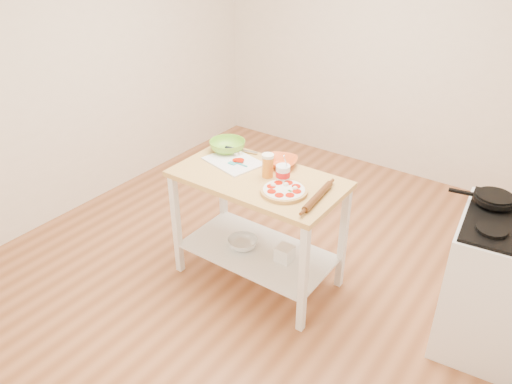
{
  "coord_description": "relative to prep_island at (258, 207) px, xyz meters",
  "views": [
    {
      "loc": [
        1.84,
        -2.67,
        2.55
      ],
      "look_at": [
        0.09,
        -0.22,
        0.82
      ],
      "focal_mm": 35.0,
      "sensor_mm": 36.0,
      "label": 1
    }
  ],
  "objects": [
    {
      "name": "yogurt_tub",
      "position": [
        0.18,
        0.05,
        0.31
      ],
      "size": [
        0.1,
        0.1,
        0.21
      ],
      "color": "white",
      "rests_on": "prep_island"
    },
    {
      "name": "prep_island",
      "position": [
        0.0,
        0.0,
        0.0
      ],
      "size": [
        1.22,
        0.67,
        0.9
      ],
      "rotation": [
        0.0,
        0.0,
        0.0
      ],
      "color": "tan",
      "rests_on": "ground"
    },
    {
      "name": "orange_bowl",
      "position": [
        0.04,
        0.24,
        0.28
      ],
      "size": [
        0.29,
        0.29,
        0.06
      ],
      "primitive_type": "imported",
      "rotation": [
        0.0,
        0.0,
        0.3
      ],
      "color": "#D5521D",
      "rests_on": "prep_island"
    },
    {
      "name": "shelf_glass_bowl",
      "position": [
        -0.12,
        -0.04,
        -0.35
      ],
      "size": [
        0.26,
        0.26,
        0.07
      ],
      "primitive_type": "imported",
      "rotation": [
        0.0,
        0.0,
        -0.14
      ],
      "color": "silver",
      "rests_on": "prep_island"
    },
    {
      "name": "cutting_board",
      "position": [
        -0.29,
        0.09,
        0.26
      ],
      "size": [
        0.46,
        0.38,
        0.04
      ],
      "rotation": [
        0.0,
        0.0,
        -0.23
      ],
      "color": "white",
      "rests_on": "prep_island"
    },
    {
      "name": "green_bowl",
      "position": [
        -0.44,
        0.21,
        0.29
      ],
      "size": [
        0.3,
        0.3,
        0.09
      ],
      "primitive_type": "imported",
      "rotation": [
        0.0,
        0.0,
        0.09
      ],
      "color": "#71B42F",
      "rests_on": "prep_island"
    },
    {
      "name": "room_shell",
      "position": [
        -0.05,
        0.15,
        0.7
      ],
      "size": [
        4.04,
        4.54,
        2.74
      ],
      "color": "#A4643C",
      "rests_on": "ground"
    },
    {
      "name": "gas_stove",
      "position": [
        1.63,
        0.36,
        -0.18
      ],
      "size": [
        0.7,
        0.8,
        1.11
      ],
      "rotation": [
        0.0,
        0.0,
        0.11
      ],
      "color": "white",
      "rests_on": "ground"
    },
    {
      "name": "knife",
      "position": [
        -0.38,
        0.25,
        0.27
      ],
      "size": [
        0.27,
        0.08,
        0.01
      ],
      "rotation": [
        0.0,
        0.0,
        0.19
      ],
      "color": "silver",
      "rests_on": "cutting_board"
    },
    {
      "name": "rolling_pin",
      "position": [
        0.5,
        -0.03,
        0.27
      ],
      "size": [
        0.08,
        0.39,
        0.04
      ],
      "primitive_type": "cylinder",
      "rotation": [
        1.57,
        0.0,
        0.09
      ],
      "color": "#5E3215",
      "rests_on": "prep_island"
    },
    {
      "name": "skillet",
      "position": [
        1.44,
        0.5,
        0.32
      ],
      "size": [
        0.4,
        0.25,
        0.03
      ],
      "rotation": [
        0.0,
        0.0,
        0.18
      ],
      "color": "black",
      "rests_on": "gas_stove"
    },
    {
      "name": "pizza",
      "position": [
        0.27,
        -0.08,
        0.27
      ],
      "size": [
        0.32,
        0.32,
        0.05
      ],
      "rotation": [
        0.0,
        0.0,
        -0.03
      ],
      "color": "tan",
      "rests_on": "prep_island"
    },
    {
      "name": "shelf_bin",
      "position": [
        0.23,
        0.01,
        -0.33
      ],
      "size": [
        0.12,
        0.12,
        0.12
      ],
      "primitive_type": "cube",
      "rotation": [
        0.0,
        0.0,
        0.0
      ],
      "color": "white",
      "rests_on": "prep_island"
    },
    {
      "name": "spatula",
      "position": [
        -0.22,
        0.05,
        0.27
      ],
      "size": [
        0.15,
        0.05,
        0.01
      ],
      "rotation": [
        0.0,
        0.0,
        -0.03
      ],
      "color": "teal",
      "rests_on": "cutting_board"
    },
    {
      "name": "beer_pint",
      "position": [
        0.05,
        0.05,
        0.34
      ],
      "size": [
        0.08,
        0.08,
        0.17
      ],
      "color": "orange",
      "rests_on": "prep_island"
    }
  ]
}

